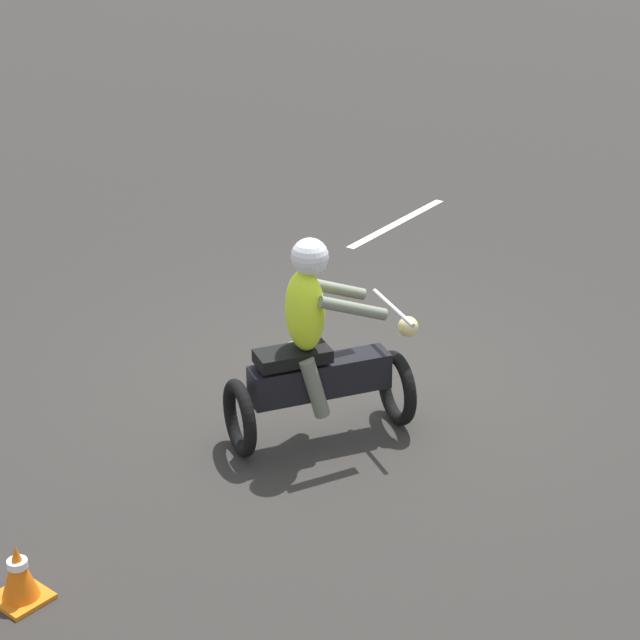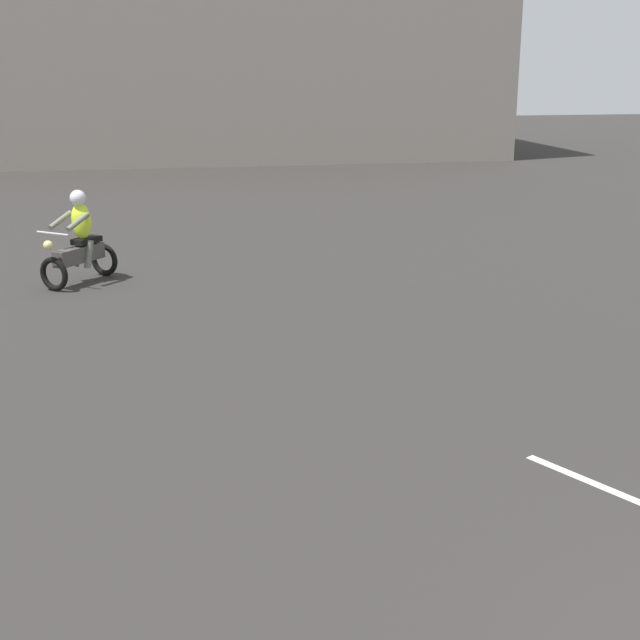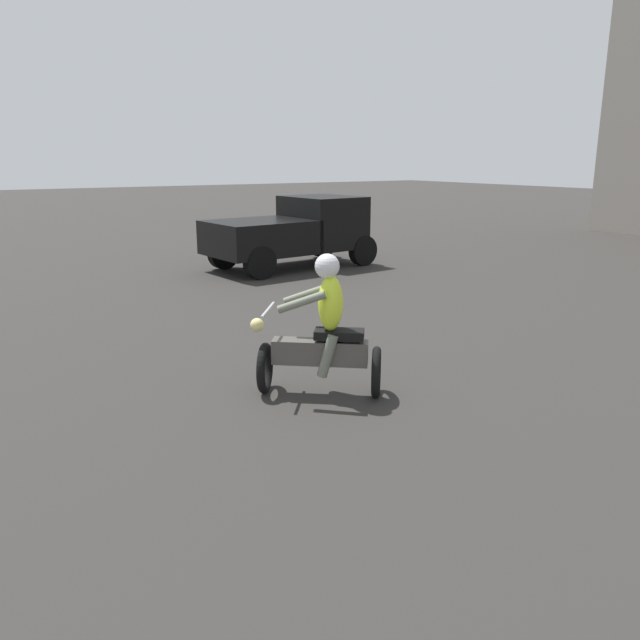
% 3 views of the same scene
% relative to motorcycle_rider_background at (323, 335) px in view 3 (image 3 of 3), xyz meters
% --- Properties ---
extents(motorcycle_rider_background, '(1.34, 1.47, 1.66)m').
position_rel_motorcycle_rider_background_xyz_m(motorcycle_rider_background, '(0.00, 0.00, 0.00)').
color(motorcycle_rider_background, black).
rests_on(motorcycle_rider_background, ground).
extents(pickup_truck, '(2.32, 4.30, 1.73)m').
position_rel_motorcycle_rider_background_xyz_m(pickup_truck, '(-7.80, 4.06, 0.20)').
color(pickup_truck, black).
rests_on(pickup_truck, ground).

